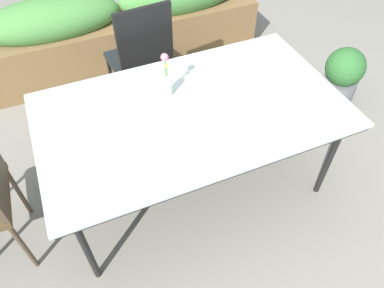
{
  "coord_description": "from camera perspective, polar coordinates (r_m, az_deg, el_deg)",
  "views": [
    {
      "loc": [
        -0.6,
        -1.37,
        2.16
      ],
      "look_at": [
        0.01,
        0.08,
        0.41
      ],
      "focal_mm": 33.99,
      "sensor_mm": 36.0,
      "label": 1
    }
  ],
  "objects": [
    {
      "name": "ground_plane",
      "position": [
        2.63,
        0.41,
        -7.23
      ],
      "size": [
        12.0,
        12.0,
        0.0
      ],
      "primitive_type": "plane",
      "color": "gray"
    },
    {
      "name": "dining_table",
      "position": [
        2.16,
        -0.0,
        4.73
      ],
      "size": [
        1.79,
        1.04,
        0.72
      ],
      "color": "silver",
      "rests_on": "ground"
    },
    {
      "name": "chair_far_side",
      "position": [
        2.87,
        -7.9,
        13.49
      ],
      "size": [
        0.47,
        0.47,
        1.0
      ],
      "rotation": [
        0.0,
        0.0,
        0.09
      ],
      "color": "black",
      "rests_on": "ground"
    },
    {
      "name": "flower_vase",
      "position": [
        2.15,
        -3.95,
        10.44
      ],
      "size": [
        0.06,
        0.06,
        0.3
      ],
      "color": "silver",
      "rests_on": "dining_table"
    },
    {
      "name": "planter_box",
      "position": [
        3.6,
        -10.78,
        17.57
      ],
      "size": [
        2.59,
        0.51,
        0.8
      ],
      "color": "brown",
      "rests_on": "ground"
    },
    {
      "name": "potted_plant",
      "position": [
        3.34,
        22.46,
        9.79
      ],
      "size": [
        0.32,
        0.32,
        0.53
      ],
      "color": "slate",
      "rests_on": "ground"
    }
  ]
}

